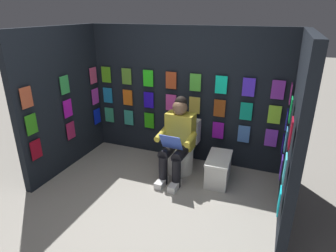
# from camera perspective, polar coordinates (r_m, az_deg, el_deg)

# --- Properties ---
(ground_plane) EXTENTS (30.00, 30.00, 0.00)m
(ground_plane) POSITION_cam_1_polar(r_m,az_deg,el_deg) (3.57, -6.74, -18.17)
(ground_plane) COLOR #9E998E
(display_wall_back) EXTENTS (3.19, 0.14, 2.09)m
(display_wall_back) POSITION_cam_1_polar(r_m,az_deg,el_deg) (4.55, 3.25, 5.97)
(display_wall_back) COLOR black
(display_wall_back) RESTS_ON ground
(display_wall_left) EXTENTS (0.14, 1.74, 2.09)m
(display_wall_left) POSITION_cam_1_polar(r_m,az_deg,el_deg) (3.48, 23.80, -0.98)
(display_wall_left) COLOR black
(display_wall_left) RESTS_ON ground
(display_wall_right) EXTENTS (0.14, 1.74, 2.09)m
(display_wall_right) POSITION_cam_1_polar(r_m,az_deg,el_deg) (4.56, -20.10, 4.71)
(display_wall_right) COLOR black
(display_wall_right) RESTS_ON ground
(toilet) EXTENTS (0.41, 0.56, 0.77)m
(toilet) POSITION_cam_1_polar(r_m,az_deg,el_deg) (4.39, 2.88, -4.71)
(toilet) COLOR white
(toilet) RESTS_ON ground
(person_reading) EXTENTS (0.54, 0.69, 1.19)m
(person_reading) POSITION_cam_1_polar(r_m,az_deg,el_deg) (4.08, 1.81, -2.57)
(person_reading) COLOR gold
(person_reading) RESTS_ON ground
(comic_longbox_near) EXTENTS (0.35, 0.61, 0.38)m
(comic_longbox_near) POSITION_cam_1_polar(r_m,az_deg,el_deg) (4.21, 9.87, -8.32)
(comic_longbox_near) COLOR white
(comic_longbox_near) RESTS_ON ground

